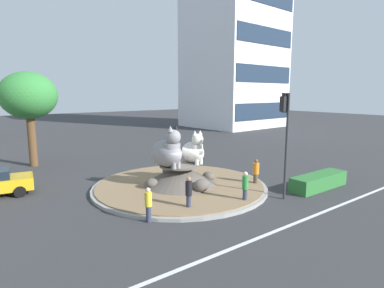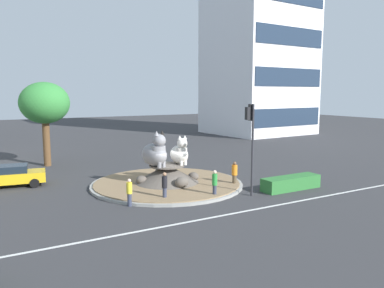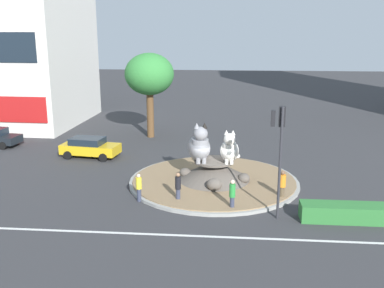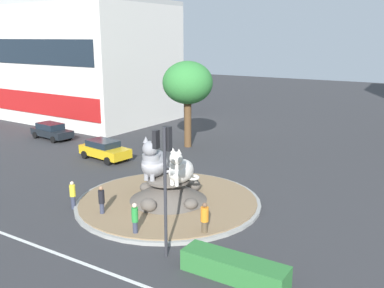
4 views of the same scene
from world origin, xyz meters
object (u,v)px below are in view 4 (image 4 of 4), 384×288
at_px(hatchback_near_shophouse, 105,149).
at_px(sedan_on_far_lane, 51,131).
at_px(pedestrian_yellow_shirt, 73,194).
at_px(cat_statue_white, 180,170).
at_px(traffic_light_mast, 165,164).
at_px(pedestrian_black_shirt, 102,201).
at_px(pedestrian_green_shirt, 135,219).
at_px(shophouse_block, 68,61).
at_px(cat_statue_grey, 154,162).
at_px(broadleaf_tree_behind_island, 188,84).
at_px(pedestrian_orange_shirt, 205,219).

bearing_deg(hatchback_near_shophouse, sedan_on_far_lane, 172.38).
bearing_deg(pedestrian_yellow_shirt, cat_statue_white, 153.37).
bearing_deg(traffic_light_mast, pedestrian_black_shirt, 75.64).
relative_size(cat_statue_white, hatchback_near_shophouse, 0.47).
relative_size(pedestrian_green_shirt, pedestrian_yellow_shirt, 1.08).
height_order(traffic_light_mast, sedan_on_far_lane, traffic_light_mast).
distance_m(pedestrian_black_shirt, hatchback_near_shophouse, 11.70).
bearing_deg(pedestrian_green_shirt, shophouse_block, 46.60).
distance_m(pedestrian_black_shirt, pedestrian_yellow_shirt, 2.27).
height_order(cat_statue_white, hatchback_near_shophouse, cat_statue_white).
distance_m(cat_statue_grey, sedan_on_far_lane, 19.78).
distance_m(broadleaf_tree_behind_island, hatchback_near_shophouse, 9.17).
xyz_separation_m(traffic_light_mast, pedestrian_black_shirt, (-5.35, 1.58, -3.32)).
height_order(pedestrian_black_shirt, hatchback_near_shophouse, pedestrian_black_shirt).
height_order(cat_statue_grey, cat_statue_white, cat_statue_grey).
bearing_deg(shophouse_block, cat_statue_grey, -32.26).
height_order(cat_statue_white, sedan_on_far_lane, cat_statue_white).
height_order(cat_statue_grey, pedestrian_green_shirt, cat_statue_grey).
xyz_separation_m(cat_statue_grey, pedestrian_yellow_shirt, (-3.22, -3.43, -1.57)).
xyz_separation_m(traffic_light_mast, pedestrian_orange_shirt, (0.56, 2.49, -3.35)).
relative_size(traffic_light_mast, hatchback_near_shophouse, 1.29).
bearing_deg(cat_statue_grey, pedestrian_green_shirt, 12.08).
xyz_separation_m(cat_statue_grey, pedestrian_black_shirt, (-0.96, -3.47, -1.47)).
bearing_deg(sedan_on_far_lane, broadleaf_tree_behind_island, 26.14).
xyz_separation_m(pedestrian_black_shirt, pedestrian_green_shirt, (3.06, -0.92, -0.01)).
bearing_deg(cat_statue_white, broadleaf_tree_behind_island, -147.73).
bearing_deg(pedestrian_green_shirt, traffic_light_mast, -111.13).
height_order(pedestrian_yellow_shirt, sedan_on_far_lane, pedestrian_yellow_shirt).
bearing_deg(traffic_light_mast, cat_statue_white, 28.57).
bearing_deg(shophouse_block, traffic_light_mast, -34.81).
relative_size(cat_statue_white, sedan_on_far_lane, 0.45).
bearing_deg(sedan_on_far_lane, pedestrian_black_shirt, -26.04).
xyz_separation_m(pedestrian_black_shirt, pedestrian_yellow_shirt, (-2.26, 0.04, -0.09)).
xyz_separation_m(pedestrian_green_shirt, pedestrian_yellow_shirt, (-5.32, 0.96, -0.08)).
distance_m(cat_statue_white, pedestrian_yellow_shirt, 6.30).
xyz_separation_m(pedestrian_black_shirt, hatchback_near_shophouse, (-7.87, 8.66, -0.16)).
distance_m(pedestrian_orange_shirt, hatchback_near_shophouse, 15.82).
distance_m(pedestrian_orange_shirt, sedan_on_far_lane, 25.28).
bearing_deg(pedestrian_black_shirt, pedestrian_orange_shirt, 128.63).
height_order(broadleaf_tree_behind_island, pedestrian_green_shirt, broadleaf_tree_behind_island).
relative_size(cat_statue_grey, hatchback_near_shophouse, 0.59).
xyz_separation_m(pedestrian_yellow_shirt, sedan_on_far_lane, (-14.88, 11.22, -0.08)).
bearing_deg(cat_statue_grey, pedestrian_orange_shirt, 49.18).
xyz_separation_m(traffic_light_mast, broadleaf_tree_behind_island, (-9.73, 17.20, 1.36)).
relative_size(cat_statue_grey, pedestrian_yellow_shirt, 1.65).
bearing_deg(pedestrian_orange_shirt, hatchback_near_shophouse, 72.30).
relative_size(shophouse_block, pedestrian_orange_shirt, 14.13).
bearing_deg(cat_statue_white, traffic_light_mast, 28.11).
bearing_deg(hatchback_near_shophouse, pedestrian_black_shirt, -39.69).
relative_size(traffic_light_mast, pedestrian_yellow_shirt, 3.58).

